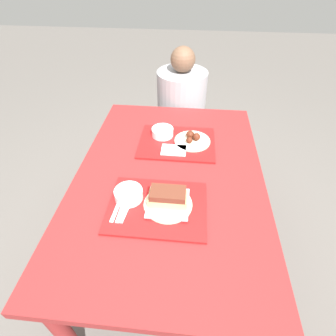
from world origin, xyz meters
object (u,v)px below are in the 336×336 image
(tray_far, at_px, (177,143))
(bowl_coleslaw_far, at_px, (163,132))
(wings_plate_far, at_px, (192,139))
(tray_near, at_px, (157,207))
(person_seated_across, at_px, (181,100))
(bowl_coleslaw_near, at_px, (129,194))
(brisket_sandwich_plate, at_px, (168,200))

(tray_far, distance_m, bowl_coleslaw_far, 0.11)
(bowl_coleslaw_far, bearing_deg, wings_plate_far, -13.90)
(wings_plate_far, bearing_deg, tray_near, -105.35)
(tray_near, height_order, person_seated_across, person_seated_across)
(tray_far, height_order, person_seated_across, person_seated_across)
(tray_near, relative_size, wings_plate_far, 2.09)
(bowl_coleslaw_far, relative_size, person_seated_across, 0.19)
(bowl_coleslaw_near, bearing_deg, person_seated_across, 81.08)
(tray_near, distance_m, bowl_coleslaw_far, 0.55)
(bowl_coleslaw_near, distance_m, bowl_coleslaw_far, 0.52)
(bowl_coleslaw_near, height_order, brisket_sandwich_plate, brisket_sandwich_plate)
(tray_far, distance_m, person_seated_across, 0.65)
(wings_plate_far, bearing_deg, brisket_sandwich_plate, -100.58)
(bowl_coleslaw_far, xyz_separation_m, person_seated_across, (0.08, 0.59, -0.09))
(tray_near, relative_size, tray_far, 1.00)
(bowl_coleslaw_far, bearing_deg, tray_near, -85.98)
(tray_far, xyz_separation_m, brisket_sandwich_plate, (-0.00, -0.48, 0.04))
(brisket_sandwich_plate, height_order, person_seated_across, person_seated_across)
(brisket_sandwich_plate, bearing_deg, tray_near, -165.61)
(tray_near, distance_m, brisket_sandwich_plate, 0.06)
(tray_far, height_order, brisket_sandwich_plate, brisket_sandwich_plate)
(bowl_coleslaw_near, relative_size, person_seated_across, 0.19)
(tray_far, bearing_deg, brisket_sandwich_plate, -90.56)
(tray_far, bearing_deg, bowl_coleslaw_near, -112.08)
(bowl_coleslaw_far, distance_m, wings_plate_far, 0.18)
(bowl_coleslaw_far, bearing_deg, bowl_coleslaw_near, -100.39)
(bowl_coleslaw_far, relative_size, wings_plate_far, 0.62)
(bowl_coleslaw_near, xyz_separation_m, bowl_coleslaw_far, (0.09, 0.51, 0.00))
(tray_near, bearing_deg, wings_plate_far, 74.65)
(tray_near, xyz_separation_m, bowl_coleslaw_near, (-0.13, 0.04, 0.03))
(tray_near, relative_size, brisket_sandwich_plate, 2.02)
(brisket_sandwich_plate, bearing_deg, wings_plate_far, 79.42)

